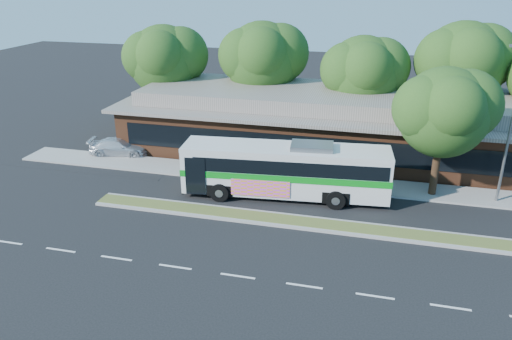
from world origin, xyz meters
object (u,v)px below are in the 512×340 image
(transit_bus, at_px, (286,167))
(sidewalk_tree, at_px, (451,110))
(sedan, at_px, (119,147))
(lamp_post, at_px, (511,122))

(transit_bus, xyz_separation_m, sidewalk_tree, (8.92, 2.42, 3.40))
(sedan, bearing_deg, transit_bus, -117.64)
(transit_bus, bearing_deg, sidewalk_tree, 9.65)
(lamp_post, relative_size, sidewalk_tree, 1.17)
(lamp_post, relative_size, transit_bus, 0.74)
(lamp_post, distance_m, sidewalk_tree, 3.22)
(lamp_post, distance_m, transit_bus, 12.67)
(lamp_post, xyz_separation_m, sidewalk_tree, (-3.19, 0.22, 0.39))
(lamp_post, xyz_separation_m, sedan, (-25.31, 1.80, -4.28))
(sidewalk_tree, bearing_deg, lamp_post, -4.02)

